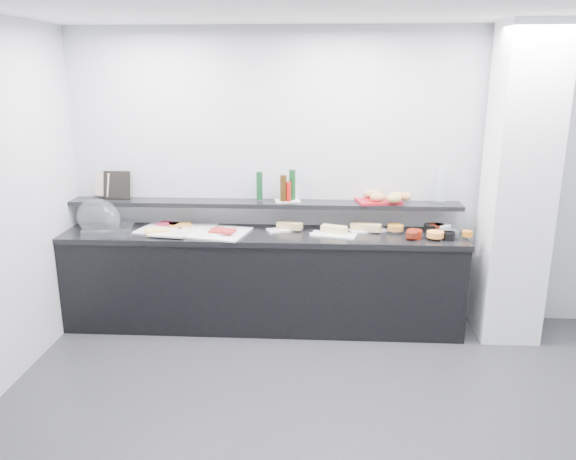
# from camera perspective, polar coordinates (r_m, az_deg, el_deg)

# --- Properties ---
(ground) EXTENTS (5.00, 5.00, 0.00)m
(ground) POSITION_cam_1_polar(r_m,az_deg,el_deg) (3.89, 5.74, -20.43)
(ground) COLOR #2D2D30
(ground) RESTS_ON ground
(back_wall) EXTENTS (5.00, 0.02, 2.70)m
(back_wall) POSITION_cam_1_polar(r_m,az_deg,el_deg) (5.23, 5.30, 5.23)
(back_wall) COLOR #B1B3B8
(back_wall) RESTS_ON ground
(column) EXTENTS (0.50, 0.50, 2.70)m
(column) POSITION_cam_1_polar(r_m,az_deg,el_deg) (5.17, 22.33, 4.00)
(column) COLOR white
(column) RESTS_ON ground
(buffet_cabinet) EXTENTS (3.60, 0.60, 0.85)m
(buffet_cabinet) POSITION_cam_1_polar(r_m,az_deg,el_deg) (5.22, -2.59, -5.31)
(buffet_cabinet) COLOR black
(buffet_cabinet) RESTS_ON ground
(counter_top) EXTENTS (3.62, 0.62, 0.05)m
(counter_top) POSITION_cam_1_polar(r_m,az_deg,el_deg) (5.07, -2.65, -0.56)
(counter_top) COLOR black
(counter_top) RESTS_ON buffet_cabinet
(wall_shelf) EXTENTS (3.60, 0.25, 0.04)m
(wall_shelf) POSITION_cam_1_polar(r_m,az_deg,el_deg) (5.18, -2.49, 2.69)
(wall_shelf) COLOR black
(wall_shelf) RESTS_ON back_wall
(cloche_base) EXTENTS (0.49, 0.37, 0.04)m
(cloche_base) POSITION_cam_1_polar(r_m,az_deg,el_deg) (5.41, -17.73, 0.23)
(cloche_base) COLOR silver
(cloche_base) RESTS_ON counter_top
(cloche_dome) EXTENTS (0.54, 0.46, 0.34)m
(cloche_dome) POSITION_cam_1_polar(r_m,az_deg,el_deg) (5.39, -18.71, 1.24)
(cloche_dome) COLOR silver
(cloche_dome) RESTS_ON cloche_base
(linen_runner) EXTENTS (1.07, 0.68, 0.01)m
(linen_runner) POSITION_cam_1_polar(r_m,az_deg,el_deg) (5.18, -9.58, -0.06)
(linen_runner) COLOR silver
(linen_runner) RESTS_ON counter_top
(platter_meat_a) EXTENTS (0.33, 0.24, 0.01)m
(platter_meat_a) POSITION_cam_1_polar(r_m,az_deg,el_deg) (5.34, -12.33, 0.43)
(platter_meat_a) COLOR white
(platter_meat_a) RESTS_ON linen_runner
(food_meat_a) EXTENTS (0.22, 0.17, 0.02)m
(food_meat_a) POSITION_cam_1_polar(r_m,az_deg,el_deg) (5.32, -12.03, 0.61)
(food_meat_a) COLOR maroon
(food_meat_a) RESTS_ON platter_meat_a
(platter_salmon) EXTENTS (0.30, 0.21, 0.01)m
(platter_salmon) POSITION_cam_1_polar(r_m,az_deg,el_deg) (5.26, -8.91, 0.38)
(platter_salmon) COLOR silver
(platter_salmon) RESTS_ON linen_runner
(food_salmon) EXTENTS (0.23, 0.17, 0.02)m
(food_salmon) POSITION_cam_1_polar(r_m,az_deg,el_deg) (5.27, -10.90, 0.54)
(food_salmon) COLOR orange
(food_salmon) RESTS_ON platter_salmon
(platter_cheese) EXTENTS (0.36, 0.27, 0.01)m
(platter_cheese) POSITION_cam_1_polar(r_m,az_deg,el_deg) (5.07, -11.98, -0.35)
(platter_cheese) COLOR silver
(platter_cheese) RESTS_ON linen_runner
(food_cheese) EXTENTS (0.23, 0.19, 0.02)m
(food_cheese) POSITION_cam_1_polar(r_m,az_deg,el_deg) (5.12, -13.19, -0.03)
(food_cheese) COLOR #F8CD60
(food_cheese) RESTS_ON platter_cheese
(platter_meat_b) EXTENTS (0.37, 0.30, 0.01)m
(platter_meat_b) POSITION_cam_1_polar(r_m,az_deg,el_deg) (5.05, -7.45, -0.18)
(platter_meat_b) COLOR white
(platter_meat_b) RESTS_ON linen_runner
(food_meat_b) EXTENTS (0.24, 0.18, 0.02)m
(food_meat_b) POSITION_cam_1_polar(r_m,az_deg,el_deg) (5.01, -6.66, -0.08)
(food_meat_b) COLOR maroon
(food_meat_b) RESTS_ON platter_meat_b
(sandwich_plate_left) EXTENTS (0.33, 0.23, 0.01)m
(sandwich_plate_left) POSITION_cam_1_polar(r_m,az_deg,el_deg) (5.14, -0.41, 0.04)
(sandwich_plate_left) COLOR white
(sandwich_plate_left) RESTS_ON counter_top
(sandwich_food_left) EXTENTS (0.25, 0.17, 0.06)m
(sandwich_food_left) POSITION_cam_1_polar(r_m,az_deg,el_deg) (5.14, 0.16, 0.47)
(sandwich_food_left) COLOR tan
(sandwich_food_left) RESTS_ON sandwich_plate_left
(tongs_left) EXTENTS (0.15, 0.08, 0.01)m
(tongs_left) POSITION_cam_1_polar(r_m,az_deg,el_deg) (5.10, -1.41, 0.07)
(tongs_left) COLOR #B1B3B8
(tongs_left) RESTS_ON sandwich_plate_left
(sandwich_plate_mid) EXTENTS (0.42, 0.26, 0.01)m
(sandwich_plate_mid) POSITION_cam_1_polar(r_m,az_deg,el_deg) (4.99, 4.65, -0.49)
(sandwich_plate_mid) COLOR white
(sandwich_plate_mid) RESTS_ON counter_top
(sandwich_food_mid) EXTENTS (0.25, 0.16, 0.06)m
(sandwich_food_mid) POSITION_cam_1_polar(r_m,az_deg,el_deg) (5.03, 4.71, 0.10)
(sandwich_food_mid) COLOR #D6BD70
(sandwich_food_mid) RESTS_ON sandwich_plate_mid
(tongs_mid) EXTENTS (0.16, 0.04, 0.01)m
(tongs_mid) POSITION_cam_1_polar(r_m,az_deg,el_deg) (5.00, 3.04, -0.30)
(tongs_mid) COLOR silver
(tongs_mid) RESTS_ON sandwich_plate_mid
(sandwich_plate_right) EXTENTS (0.37, 0.24, 0.01)m
(sandwich_plate_right) POSITION_cam_1_polar(r_m,az_deg,el_deg) (5.17, 8.11, -0.01)
(sandwich_plate_right) COLOR white
(sandwich_plate_right) RESTS_ON counter_top
(sandwich_food_right) EXTENTS (0.29, 0.19, 0.06)m
(sandwich_food_right) POSITION_cam_1_polar(r_m,az_deg,el_deg) (5.14, 7.92, 0.33)
(sandwich_food_right) COLOR tan
(sandwich_food_right) RESTS_ON sandwich_plate_right
(tongs_right) EXTENTS (0.16, 0.03, 0.01)m
(tongs_right) POSITION_cam_1_polar(r_m,az_deg,el_deg) (5.09, 6.97, -0.09)
(tongs_right) COLOR #B8BBBF
(tongs_right) RESTS_ON sandwich_plate_right
(bowl_glass_fruit) EXTENTS (0.18, 0.18, 0.07)m
(bowl_glass_fruit) POSITION_cam_1_polar(r_m,az_deg,el_deg) (5.14, 10.87, 0.07)
(bowl_glass_fruit) COLOR white
(bowl_glass_fruit) RESTS_ON counter_top
(fill_glass_fruit) EXTENTS (0.14, 0.14, 0.05)m
(fill_glass_fruit) POSITION_cam_1_polar(r_m,az_deg,el_deg) (5.15, 10.86, 0.25)
(fill_glass_fruit) COLOR orange
(fill_glass_fruit) RESTS_ON bowl_glass_fruit
(bowl_black_jam) EXTENTS (0.17, 0.17, 0.07)m
(bowl_black_jam) POSITION_cam_1_polar(r_m,az_deg,el_deg) (5.24, 14.34, 0.18)
(bowl_black_jam) COLOR black
(bowl_black_jam) RESTS_ON counter_top
(fill_black_jam) EXTENTS (0.17, 0.17, 0.05)m
(fill_black_jam) POSITION_cam_1_polar(r_m,az_deg,el_deg) (5.25, 14.87, 0.30)
(fill_black_jam) COLOR #57190C
(fill_black_jam) RESTS_ON bowl_black_jam
(bowl_glass_cream) EXTENTS (0.18, 0.18, 0.07)m
(bowl_glass_cream) POSITION_cam_1_polar(r_m,az_deg,el_deg) (5.24, 16.18, 0.03)
(bowl_glass_cream) COLOR white
(bowl_glass_cream) RESTS_ON counter_top
(fill_glass_cream) EXTENTS (0.17, 0.17, 0.05)m
(fill_glass_cream) POSITION_cam_1_polar(r_m,az_deg,el_deg) (5.26, 15.44, 0.28)
(fill_glass_cream) COLOR white
(fill_glass_cream) RESTS_ON bowl_glass_cream
(bowl_red_jam) EXTENTS (0.15, 0.15, 0.07)m
(bowl_red_jam) POSITION_cam_1_polar(r_m,az_deg,el_deg) (5.02, 12.71, -0.40)
(bowl_red_jam) COLOR maroon
(bowl_red_jam) RESTS_ON counter_top
(fill_red_jam) EXTENTS (0.10, 0.10, 0.05)m
(fill_red_jam) POSITION_cam_1_polar(r_m,az_deg,el_deg) (4.95, 12.44, -0.47)
(fill_red_jam) COLOR #5A1A0C
(fill_red_jam) RESTS_ON bowl_red_jam
(bowl_glass_salmon) EXTENTS (0.18, 0.18, 0.07)m
(bowl_glass_salmon) POSITION_cam_1_polar(r_m,az_deg,el_deg) (5.10, 15.98, -0.39)
(bowl_glass_salmon) COLOR white
(bowl_glass_salmon) RESTS_ON counter_top
(fill_glass_salmon) EXTENTS (0.16, 0.16, 0.05)m
(fill_glass_salmon) POSITION_cam_1_polar(r_m,az_deg,el_deg) (5.01, 14.73, -0.43)
(fill_glass_salmon) COLOR #F9903C
(fill_glass_salmon) RESTS_ON bowl_glass_salmon
(bowl_black_fruit) EXTENTS (0.12, 0.12, 0.07)m
(bowl_black_fruit) POSITION_cam_1_polar(r_m,az_deg,el_deg) (5.03, 16.01, -0.58)
(bowl_black_fruit) COLOR black
(bowl_black_fruit) RESTS_ON counter_top
(fill_black_fruit) EXTENTS (0.11, 0.11, 0.05)m
(fill_black_fruit) POSITION_cam_1_polar(r_m,az_deg,el_deg) (5.11, 17.76, -0.36)
(fill_black_fruit) COLOR #C76F1B
(fill_black_fruit) RESTS_ON bowl_black_fruit
(framed_print) EXTENTS (0.25, 0.08, 0.26)m
(framed_print) POSITION_cam_1_polar(r_m,az_deg,el_deg) (5.51, -17.00, 4.40)
(framed_print) COLOR black
(framed_print) RESTS_ON wall_shelf
(print_art) EXTENTS (0.18, 0.12, 0.22)m
(print_art) POSITION_cam_1_polar(r_m,az_deg,el_deg) (5.59, -18.38, 4.43)
(print_art) COLOR tan
(print_art) RESTS_ON framed_print
(condiment_tray) EXTENTS (0.25, 0.18, 0.01)m
(condiment_tray) POSITION_cam_1_polar(r_m,az_deg,el_deg) (5.18, -0.06, 3.00)
(condiment_tray) COLOR white
(condiment_tray) RESTS_ON wall_shelf
(bottle_green_a) EXTENTS (0.06, 0.06, 0.26)m
(bottle_green_a) POSITION_cam_1_polar(r_m,az_deg,el_deg) (5.17, -2.92, 4.49)
(bottle_green_a) COLOR #103B1B
(bottle_green_a) RESTS_ON condiment_tray
(bottle_brown) EXTENTS (0.08, 0.08, 0.24)m
(bottle_brown) POSITION_cam_1_polar(r_m,az_deg,el_deg) (5.11, -0.49, 4.27)
(bottle_brown) COLOR #38210A
(bottle_brown) RESTS_ON condiment_tray
(bottle_green_b) EXTENTS (0.06, 0.06, 0.28)m
(bottle_green_b) POSITION_cam_1_polar(r_m,az_deg,el_deg) (5.17, 0.44, 4.62)
(bottle_green_b) COLOR #103A18
(bottle_green_b) RESTS_ON condiment_tray
(bottle_hot) EXTENTS (0.04, 0.04, 0.18)m
(bottle_hot) POSITION_cam_1_polar(r_m,az_deg,el_deg) (5.11, 0.07, 3.93)
(bottle_hot) COLOR #BA130D
(bottle_hot) RESTS_ON condiment_tray
(shaker_salt) EXTENTS (0.04, 0.04, 0.07)m
(shaker_salt) POSITION_cam_1_polar(r_m,az_deg,el_deg) (5.19, 0.45, 3.48)
(shaker_salt) COLOR white
(shaker_salt) RESTS_ON condiment_tray
(shaker_pepper) EXTENTS (0.03, 0.03, 0.07)m
(shaker_pepper) POSITION_cam_1_polar(r_m,az_deg,el_deg) (5.17, -0.04, 3.45)
(shaker_pepper) COLOR white
(shaker_pepper) RESTS_ON condiment_tray
(bread_tray) EXTENTS (0.43, 0.34, 0.02)m
(bread_tray) POSITION_cam_1_polar(r_m,az_deg,el_deg) (5.21, 9.17, 2.91)
(bread_tray) COLOR maroon
(bread_tray) RESTS_ON wall_shelf
(bread_roll_n) EXTENTS (0.17, 0.12, 0.08)m
(bread_roll_n) POSITION_cam_1_polar(r_m,az_deg,el_deg) (5.27, 8.55, 3.66)
(bread_roll_n) COLOR #B78445
(bread_roll_n) RESTS_ON bread_tray
(bread_roll_ne) EXTENTS (0.15, 0.12, 0.08)m
(bread_roll_ne) POSITION_cam_1_polar(r_m,az_deg,el_deg) (5.21, 10.93, 3.41)
(bread_roll_ne) COLOR tan
(bread_roll_ne) RESTS_ON bread_tray
(bread_roll_s) EXTENTS (0.15, 0.11, 0.08)m
(bread_roll_s) POSITION_cam_1_polar(r_m,az_deg,el_deg) (5.12, 10.71, 3.20)
(bread_roll_s) COLOR #B68745
(bread_roll_s) RESTS_ON bread_tray
(bread_roll_se) EXTENTS (0.15, 0.12, 0.08)m
(bread_roll_se) POSITION_cam_1_polar(r_m,az_deg,el_deg) (5.10, 10.75, 3.16)
(bread_roll_se) COLOR gold
(bread_roll_se) RESTS_ON bread_tray
(bread_roll_midw) EXTENTS (0.15, 0.11, 0.08)m
(bread_roll_midw) POSITION_cam_1_polar(r_m,az_deg,el_deg) (5.13, 9.12, 3.31)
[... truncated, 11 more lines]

